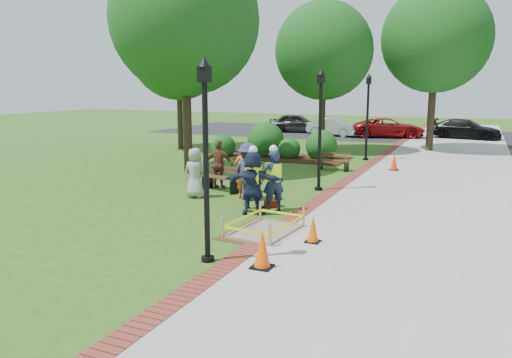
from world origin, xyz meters
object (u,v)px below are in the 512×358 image
at_px(cone_front, 262,250).
at_px(lamp_near, 206,145).
at_px(hivis_worker_c, 253,178).
at_px(hivis_worker_b, 273,179).
at_px(wet_concrete_pad, 265,224).
at_px(bench_near, 222,183).
at_px(hivis_worker_a, 253,181).

xyz_separation_m(cone_front, lamp_near, (-1.23, -0.07, 2.08)).
relative_size(cone_front, hivis_worker_c, 0.45).
relative_size(lamp_near, hivis_worker_b, 2.15).
xyz_separation_m(wet_concrete_pad, lamp_near, (-0.29, -2.42, 2.25)).
height_order(bench_near, hivis_worker_b, hivis_worker_b).
height_order(wet_concrete_pad, hivis_worker_b, hivis_worker_b).
bearing_deg(hivis_worker_c, cone_front, -63.43).
bearing_deg(cone_front, lamp_near, -176.90).
distance_m(cone_front, hivis_worker_c, 5.18).
xyz_separation_m(wet_concrete_pad, hivis_worker_a, (-1.02, 1.55, 0.76)).
relative_size(wet_concrete_pad, lamp_near, 0.57).
relative_size(wet_concrete_pad, cone_front, 2.96).
relative_size(hivis_worker_a, hivis_worker_c, 1.09).
height_order(cone_front, lamp_near, lamp_near).
bearing_deg(lamp_near, cone_front, 3.10).
height_order(lamp_near, hivis_worker_a, lamp_near).
height_order(wet_concrete_pad, bench_near, bench_near).
xyz_separation_m(bench_near, lamp_near, (3.11, -6.48, 2.21)).
bearing_deg(hivis_worker_b, cone_front, -70.57).
bearing_deg(bench_near, hivis_worker_a, -46.72).
bearing_deg(bench_near, wet_concrete_pad, -50.14).
bearing_deg(wet_concrete_pad, hivis_worker_a, 123.49).
relative_size(lamp_near, hivis_worker_a, 2.12).
bearing_deg(bench_near, lamp_near, -64.40).
distance_m(cone_front, hivis_worker_a, 4.41).
distance_m(bench_near, lamp_near, 7.52).
bearing_deg(hivis_worker_c, wet_concrete_pad, -58.92).
bearing_deg(hivis_worker_a, lamp_near, -79.51).
bearing_deg(hivis_worker_a, hivis_worker_c, 115.38).
distance_m(hivis_worker_a, hivis_worker_b, 0.70).
bearing_deg(hivis_worker_b, bench_near, 144.95).
relative_size(wet_concrete_pad, bench_near, 1.46).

